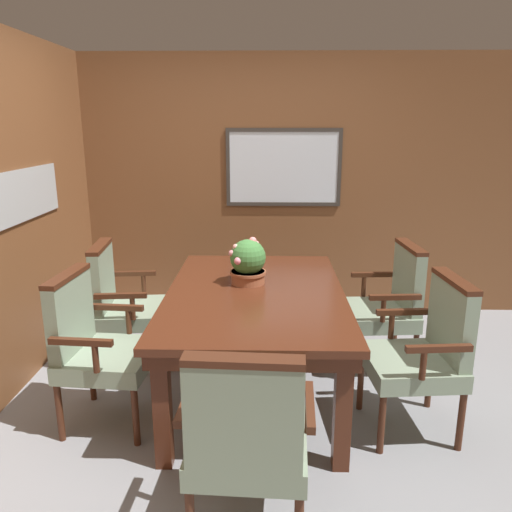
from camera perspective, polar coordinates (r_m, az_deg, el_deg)
name	(u,v)px	position (r m, az deg, el deg)	size (l,w,h in m)	color
ground_plane	(238,412)	(3.41, -2.02, -17.38)	(14.00, 14.00, 0.00)	gray
wall_back	(249,187)	(4.84, -0.83, 7.87)	(7.20, 0.08, 2.45)	brown
dining_table	(256,304)	(3.36, -0.06, -5.47)	(1.17, 1.80, 0.74)	#4C2314
chair_right_far	(388,302)	(3.89, 14.85, -5.08)	(0.56, 0.59, 0.97)	#472314
chair_left_far	(123,301)	(3.91, -14.96, -4.96)	(0.57, 0.60, 0.97)	#472314
chair_left_near	(95,343)	(3.24, -17.89, -9.46)	(0.56, 0.59, 0.97)	#472314
chair_right_near	(425,349)	(3.17, 18.74, -10.05)	(0.56, 0.60, 0.97)	#472314
chair_head_near	(247,436)	(2.28, -1.02, -19.87)	(0.59, 0.55, 0.97)	#472314
potted_plant	(248,262)	(3.44, -0.95, -0.69)	(0.26, 0.26, 0.33)	#9E5638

